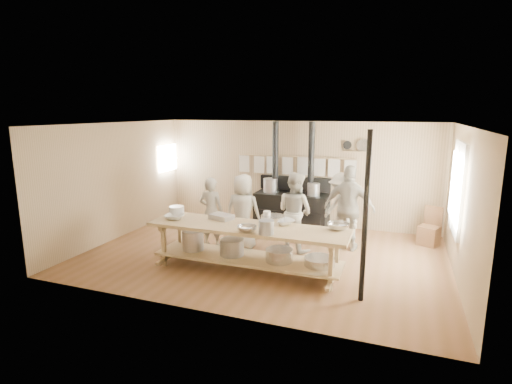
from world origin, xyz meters
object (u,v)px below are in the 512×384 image
chair (429,234)px  cook_far_left (211,212)px  cook_by_window (342,210)px  cook_right (349,208)px  roasting_pan (222,217)px  prep_table (247,244)px  stove (291,206)px  cook_left (295,212)px  cook_center (243,211)px

chair → cook_far_left: bearing=-134.5°
chair → cook_by_window: bearing=-134.8°
cook_right → chair: cook_right is taller
cook_far_left → chair: (4.37, 1.72, -0.50)m
cook_far_left → roasting_pan: (0.59, -0.75, 0.15)m
cook_right → prep_table: bearing=55.7°
cook_right → roasting_pan: bearing=42.1°
stove → cook_left: (0.50, -1.61, 0.30)m
prep_table → cook_left: (0.51, 1.41, 0.30)m
stove → chair: size_ratio=3.13×
cook_far_left → cook_center: 0.68m
cook_far_left → cook_left: size_ratio=0.92×
cook_far_left → cook_left: (1.71, 0.41, 0.07)m
chair → cook_right: bearing=-126.1°
roasting_pan → cook_by_window: bearing=41.9°
cook_right → chair: 1.97m
cook_far_left → roasting_pan: 0.97m
cook_far_left → cook_right: (2.76, 0.79, 0.14)m
cook_far_left → cook_center: cook_center is taller
cook_center → cook_right: cook_right is taller
cook_far_left → prep_table: bearing=139.1°
roasting_pan → chair: bearing=33.2°
cook_left → cook_right: cook_right is taller
cook_left → cook_by_window: cook_left is taller
stove → cook_far_left: 2.36m
prep_table → cook_by_window: 2.46m
cook_right → cook_by_window: size_ratio=1.13×
cook_right → chair: size_ratio=2.14×
cook_left → chair: (2.66, 1.31, -0.57)m
cook_left → cook_right: 1.12m
prep_table → cook_far_left: 1.58m
cook_left → cook_by_window: 1.06m
chair → cook_center: bearing=-133.1°
prep_table → cook_left: size_ratio=2.20×
cook_far_left → cook_center: (0.66, 0.15, 0.04)m
prep_table → chair: size_ratio=4.33×
cook_by_window → cook_center: bearing=-112.6°
cook_by_window → stove: bearing=-173.0°
stove → cook_left: bearing=-72.6°
cook_left → cook_by_window: (0.86, 0.62, -0.03)m
roasting_pan → cook_right: bearing=35.5°
cook_right → cook_by_window: cook_right is taller
cook_center → chair: 4.06m
cook_left → prep_table: bearing=96.3°
cook_by_window → chair: 2.00m
cook_far_left → stove: bearing=-121.8°
stove → cook_by_window: 1.71m
cook_far_left → cook_right: size_ratio=0.84×
stove → cook_center: 1.96m
cook_by_window → cook_left: bearing=-101.7°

